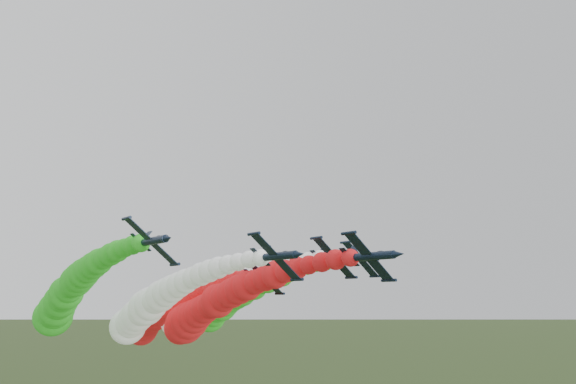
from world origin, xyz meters
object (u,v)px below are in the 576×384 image
object	(u,v)px
jet_inner_left	(149,308)
jet_inner_right	(200,305)
jet_outer_right	(234,301)
jet_lead	(208,310)
jet_outer_left	(66,297)
jet_trail	(160,314)

from	to	relation	value
jet_inner_left	jet_inner_right	distance (m)	15.71
jet_outer_right	jet_lead	bearing A→B (deg)	-132.99
jet_lead	jet_inner_right	xyz separation A→B (m)	(6.31, 14.47, 0.69)
jet_lead	jet_inner_right	world-z (taller)	jet_inner_right
jet_inner_left	jet_outer_right	size ratio (longest dim) A/B	1.00
jet_outer_right	jet_outer_left	bearing A→B (deg)	-178.04
jet_inner_left	jet_trail	xyz separation A→B (m)	(12.43, 20.50, -1.97)
jet_outer_right	jet_trail	size ratio (longest dim) A/B	1.00
jet_lead	jet_outer_left	world-z (taller)	jet_outer_left
jet_lead	jet_outer_left	bearing A→B (deg)	138.03
jet_inner_left	jet_outer_left	distance (m)	17.45
jet_inner_right	jet_outer_left	xyz separation A→B (m)	(-28.62, 5.60, 1.79)
jet_lead	jet_trail	bearing A→B (deg)	82.72
jet_outer_right	jet_inner_left	bearing A→B (deg)	-157.28
jet_lead	jet_inner_left	distance (m)	12.83
jet_inner_right	jet_lead	bearing A→B (deg)	-113.56
jet_trail	jet_lead	bearing A→B (deg)	-97.28
jet_outer_left	jet_trail	xyz separation A→B (m)	(26.15, 9.95, -4.20)
jet_lead	jet_outer_right	distance (m)	29.45
jet_outer_left	jet_outer_right	world-z (taller)	jet_outer_left
jet_lead	jet_trail	size ratio (longest dim) A/B	0.99
jet_outer_left	jet_outer_right	distance (m)	42.40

